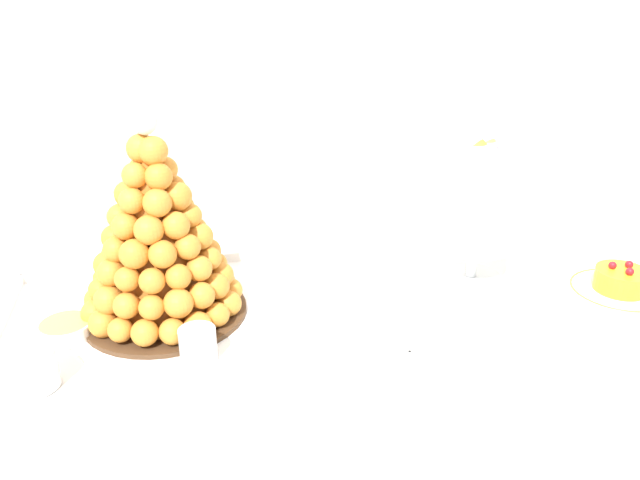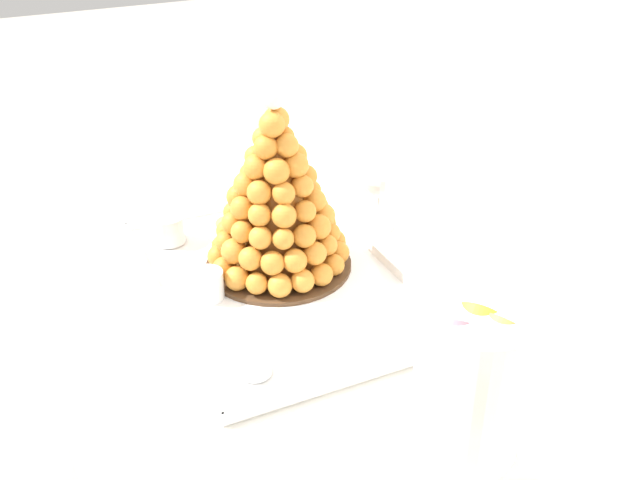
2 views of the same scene
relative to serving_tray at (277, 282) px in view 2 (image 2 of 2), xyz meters
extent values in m
cylinder|color=brown|center=(-0.63, -0.30, -0.40)|extent=(0.04, 0.04, 0.74)
cylinder|color=brown|center=(-0.63, 0.33, -0.40)|extent=(0.04, 0.04, 0.74)
cube|color=brown|center=(0.15, 0.01, -0.02)|extent=(1.67, 0.75, 0.02)
cube|color=white|center=(0.15, 0.01, -0.01)|extent=(1.73, 0.81, 0.00)
cube|color=white|center=(0.15, 0.42, -0.18)|extent=(1.73, 0.01, 0.33)
cube|color=white|center=(-0.72, 0.01, -0.18)|extent=(0.01, 0.81, 0.33)
cube|color=white|center=(0.00, 0.00, 0.00)|extent=(0.60, 0.41, 0.01)
cube|color=white|center=(0.00, -0.20, 0.01)|extent=(0.60, 0.01, 0.02)
cube|color=white|center=(0.00, 0.20, 0.01)|extent=(0.60, 0.01, 0.02)
cube|color=white|center=(-0.30, 0.00, 0.01)|extent=(0.01, 0.41, 0.02)
cube|color=white|center=(0.30, 0.00, 0.01)|extent=(0.01, 0.41, 0.02)
cylinder|color=white|center=(0.00, 0.00, 0.00)|extent=(0.38, 0.38, 0.00)
cylinder|color=#4C331E|center=(-0.04, 0.02, 0.01)|extent=(0.27, 0.27, 0.01)
cone|color=#BC6F28|center=(-0.04, 0.02, 0.15)|extent=(0.18, 0.18, 0.29)
sphere|color=orange|center=(0.06, 0.02, 0.03)|extent=(0.04, 0.04, 0.04)
sphere|color=orange|center=(0.06, 0.06, 0.03)|extent=(0.04, 0.04, 0.04)
sphere|color=orange|center=(0.04, 0.09, 0.03)|extent=(0.04, 0.04, 0.04)
sphere|color=orange|center=(0.00, 0.12, 0.03)|extent=(0.04, 0.04, 0.04)
sphere|color=orange|center=(-0.03, 0.13, 0.03)|extent=(0.05, 0.05, 0.05)
sphere|color=orange|center=(-0.07, 0.13, 0.03)|extent=(0.05, 0.05, 0.05)
sphere|color=orange|center=(-0.11, 0.11, 0.03)|extent=(0.04, 0.04, 0.04)
sphere|color=orange|center=(-0.14, 0.08, 0.03)|extent=(0.04, 0.04, 0.04)
sphere|color=orange|center=(-0.15, 0.04, 0.03)|extent=(0.04, 0.04, 0.04)
sphere|color=orange|center=(-0.15, 0.00, 0.03)|extent=(0.04, 0.04, 0.04)
sphere|color=orange|center=(-0.14, -0.04, 0.03)|extent=(0.04, 0.04, 0.04)
sphere|color=orange|center=(-0.11, -0.06, 0.03)|extent=(0.04, 0.04, 0.04)
sphere|color=orange|center=(-0.07, -0.08, 0.03)|extent=(0.04, 0.04, 0.04)
sphere|color=orange|center=(-0.03, -0.09, 0.03)|extent=(0.04, 0.04, 0.04)
sphere|color=orange|center=(0.00, -0.08, 0.03)|extent=(0.04, 0.04, 0.04)
sphere|color=orange|center=(0.04, -0.05, 0.03)|extent=(0.04, 0.04, 0.04)
sphere|color=orange|center=(0.06, -0.02, 0.03)|extent=(0.04, 0.04, 0.04)
sphere|color=orange|center=(0.04, 0.05, 0.07)|extent=(0.04, 0.04, 0.04)
sphere|color=orange|center=(0.02, 0.09, 0.07)|extent=(0.04, 0.04, 0.04)
sphere|color=orange|center=(-0.01, 0.11, 0.07)|extent=(0.04, 0.04, 0.04)
sphere|color=orange|center=(-0.05, 0.12, 0.07)|extent=(0.04, 0.04, 0.04)
sphere|color=orange|center=(-0.09, 0.11, 0.07)|extent=(0.04, 0.04, 0.04)
sphere|color=orange|center=(-0.12, 0.08, 0.07)|extent=(0.04, 0.04, 0.04)
sphere|color=orange|center=(-0.13, 0.05, 0.07)|extent=(0.04, 0.04, 0.04)
sphere|color=orange|center=(-0.14, 0.01, 0.07)|extent=(0.04, 0.04, 0.04)
sphere|color=orange|center=(-0.12, -0.03, 0.07)|extent=(0.05, 0.05, 0.05)
sphere|color=orange|center=(-0.10, -0.06, 0.07)|extent=(0.04, 0.04, 0.04)
sphere|color=orange|center=(-0.06, -0.07, 0.07)|extent=(0.04, 0.04, 0.04)
sphere|color=orange|center=(-0.02, -0.07, 0.07)|extent=(0.05, 0.05, 0.05)
sphere|color=orange|center=(0.01, -0.05, 0.07)|extent=(0.04, 0.04, 0.04)
sphere|color=orange|center=(0.04, -0.02, 0.07)|extent=(0.04, 0.04, 0.04)
sphere|color=orange|center=(0.05, 0.01, 0.07)|extent=(0.04, 0.04, 0.04)
sphere|color=orange|center=(0.02, 0.07, 0.10)|extent=(0.04, 0.04, 0.04)
sphere|color=orange|center=(-0.01, 0.10, 0.11)|extent=(0.05, 0.05, 0.05)
sphere|color=orange|center=(-0.05, 0.10, 0.10)|extent=(0.04, 0.04, 0.04)
sphere|color=orange|center=(-0.09, 0.09, 0.11)|extent=(0.04, 0.04, 0.04)
sphere|color=orange|center=(-0.11, 0.06, 0.10)|extent=(0.05, 0.05, 0.05)
sphere|color=orange|center=(-0.12, 0.02, 0.10)|extent=(0.04, 0.04, 0.04)
sphere|color=orange|center=(-0.12, -0.01, 0.11)|extent=(0.04, 0.04, 0.04)
sphere|color=orange|center=(-0.09, -0.04, 0.11)|extent=(0.04, 0.04, 0.04)
sphere|color=orange|center=(-0.06, -0.06, 0.11)|extent=(0.04, 0.04, 0.04)
sphere|color=orange|center=(-0.02, -0.05, 0.11)|extent=(0.04, 0.04, 0.04)
sphere|color=orange|center=(0.01, -0.03, 0.11)|extent=(0.04, 0.04, 0.04)
sphere|color=orange|center=(0.03, 0.00, 0.11)|extent=(0.04, 0.04, 0.04)
sphere|color=orange|center=(0.03, 0.04, 0.10)|extent=(0.04, 0.04, 0.04)
sphere|color=orange|center=(-0.01, 0.08, 0.14)|extent=(0.04, 0.04, 0.04)
sphere|color=orange|center=(-0.05, 0.09, 0.14)|extent=(0.04, 0.04, 0.04)
sphere|color=orange|center=(-0.09, 0.07, 0.14)|extent=(0.04, 0.04, 0.04)
sphere|color=orange|center=(-0.11, 0.04, 0.14)|extent=(0.04, 0.04, 0.04)
sphere|color=orange|center=(-0.10, -0.01, 0.14)|extent=(0.04, 0.04, 0.04)
sphere|color=orange|center=(-0.08, -0.04, 0.14)|extent=(0.05, 0.05, 0.05)
sphere|color=orange|center=(-0.04, -0.04, 0.14)|extent=(0.04, 0.04, 0.04)
sphere|color=orange|center=(0.00, -0.03, 0.14)|extent=(0.04, 0.04, 0.04)
sphere|color=orange|center=(0.02, 0.01, 0.14)|extent=(0.04, 0.04, 0.04)
sphere|color=orange|center=(0.02, 0.05, 0.14)|extent=(0.04, 0.04, 0.04)
sphere|color=orange|center=(-0.04, 0.07, 0.18)|extent=(0.04, 0.04, 0.04)
sphere|color=orange|center=(-0.07, 0.06, 0.17)|extent=(0.04, 0.04, 0.04)
sphere|color=orange|center=(-0.10, 0.03, 0.18)|extent=(0.04, 0.04, 0.04)
sphere|color=orange|center=(-0.09, -0.01, 0.18)|extent=(0.04, 0.04, 0.04)
sphere|color=orange|center=(-0.05, -0.03, 0.18)|extent=(0.04, 0.04, 0.04)
sphere|color=orange|center=(-0.01, -0.02, 0.18)|extent=(0.04, 0.04, 0.04)
sphere|color=orange|center=(0.01, 0.01, 0.18)|extent=(0.04, 0.04, 0.04)
sphere|color=orange|center=(0.00, 0.05, 0.18)|extent=(0.04, 0.04, 0.04)
sphere|color=orange|center=(-0.05, 0.06, 0.21)|extent=(0.04, 0.04, 0.04)
sphere|color=orange|center=(-0.08, 0.03, 0.21)|extent=(0.04, 0.04, 0.04)
sphere|color=orange|center=(-0.07, 0.00, 0.21)|extent=(0.04, 0.04, 0.04)
sphere|color=orange|center=(-0.04, -0.02, 0.21)|extent=(0.04, 0.04, 0.04)
sphere|color=orange|center=(-0.01, 0.01, 0.21)|extent=(0.04, 0.04, 0.04)
sphere|color=orange|center=(-0.01, 0.05, 0.21)|extent=(0.04, 0.04, 0.04)
sphere|color=orange|center=(-0.06, 0.04, 0.25)|extent=(0.04, 0.04, 0.04)
sphere|color=orange|center=(-0.07, 0.01, 0.25)|extent=(0.04, 0.04, 0.04)
sphere|color=orange|center=(-0.03, 0.00, 0.25)|extent=(0.04, 0.04, 0.04)
sphere|color=orange|center=(-0.02, 0.03, 0.25)|extent=(0.04, 0.04, 0.04)
sphere|color=orange|center=(-0.05, 0.03, 0.28)|extent=(0.04, 0.04, 0.04)
sphere|color=orange|center=(-0.04, 0.01, 0.28)|extent=(0.04, 0.04, 0.04)
sphere|color=white|center=(-0.04, 0.02, 0.32)|extent=(0.04, 0.04, 0.04)
cylinder|color=silver|center=(-0.22, -0.14, 0.03)|extent=(0.06, 0.06, 0.05)
cylinder|color=brown|center=(-0.22, -0.14, 0.01)|extent=(0.06, 0.06, 0.02)
cylinder|color=#8C603D|center=(-0.22, -0.14, 0.03)|extent=(0.06, 0.06, 0.02)
sphere|color=brown|center=(-0.23, -0.13, 0.05)|extent=(0.02, 0.02, 0.02)
cylinder|color=silver|center=(0.00, -0.13, 0.03)|extent=(0.05, 0.05, 0.05)
cylinder|color=#F4EAC6|center=(0.00, -0.13, 0.01)|extent=(0.05, 0.05, 0.02)
cylinder|color=white|center=(0.00, -0.13, 0.03)|extent=(0.05, 0.05, 0.02)
sphere|color=brown|center=(-0.01, -0.12, 0.04)|extent=(0.02, 0.02, 0.02)
cylinder|color=silver|center=(0.22, -0.13, 0.03)|extent=(0.05, 0.05, 0.05)
cylinder|color=gold|center=(0.22, -0.13, 0.01)|extent=(0.05, 0.05, 0.02)
cylinder|color=#EAC166|center=(0.22, -0.13, 0.03)|extent=(0.05, 0.05, 0.02)
sphere|color=brown|center=(0.23, -0.12, 0.04)|extent=(0.01, 0.01, 0.01)
cylinder|color=white|center=(-0.19, -0.01, 0.01)|extent=(0.08, 0.08, 0.02)
cylinder|color=#F2CC59|center=(-0.19, -0.01, 0.02)|extent=(0.08, 0.08, 0.00)
cylinder|color=white|center=(0.51, 0.03, 0.00)|extent=(0.11, 0.11, 0.01)
cylinder|color=white|center=(0.51, 0.03, 0.03)|extent=(0.02, 0.02, 0.06)
cylinder|color=white|center=(0.51, 0.03, 0.16)|extent=(0.13, 0.13, 0.19)
cylinder|color=#9ED860|center=(0.55, 0.03, 0.08)|extent=(0.06, 0.05, 0.05)
cylinder|color=pink|center=(0.50, 0.04, 0.08)|extent=(0.05, 0.05, 0.04)
cylinder|color=#72B2E0|center=(0.51, 0.02, 0.08)|extent=(0.05, 0.04, 0.05)
cylinder|color=#F9A54C|center=(0.53, 0.05, 0.10)|extent=(0.05, 0.05, 0.03)
cylinder|color=yellow|center=(0.50, 0.04, 0.10)|extent=(0.05, 0.05, 0.05)
cylinder|color=#72B2E0|center=(0.49, 0.02, 0.10)|extent=(0.07, 0.05, 0.07)
cylinder|color=#D199D8|center=(0.52, 0.02, 0.10)|extent=(0.06, 0.05, 0.06)
cylinder|color=yellow|center=(0.52, 0.04, 0.12)|extent=(0.06, 0.05, 0.06)
cylinder|color=#D199D8|center=(0.50, 0.04, 0.12)|extent=(0.06, 0.05, 0.06)
cylinder|color=#F9A54C|center=(0.51, 0.01, 0.12)|extent=(0.06, 0.05, 0.06)
cylinder|color=#72B2E0|center=(0.54, 0.01, 0.12)|extent=(0.05, 0.05, 0.05)
cylinder|color=brown|center=(0.51, 0.06, 0.15)|extent=(0.05, 0.05, 0.05)
cylinder|color=#72B2E0|center=(0.50, 0.03, 0.15)|extent=(0.05, 0.05, 0.05)
cylinder|color=yellow|center=(0.53, 0.00, 0.15)|extent=(0.06, 0.05, 0.06)
cylinder|color=#E54C47|center=(0.54, 0.03, 0.15)|extent=(0.06, 0.05, 0.06)
cylinder|color=#72B2E0|center=(0.50, 0.04, 0.17)|extent=(0.05, 0.05, 0.04)
cylinder|color=yellow|center=(0.50, 0.01, 0.17)|extent=(0.07, 0.05, 0.07)
cylinder|color=#72B2E0|center=(0.53, 0.02, 0.17)|extent=(0.06, 0.05, 0.05)
cylinder|color=brown|center=(0.53, 0.06, 0.17)|extent=(0.05, 0.05, 0.03)
cylinder|color=brown|center=(0.49, 0.03, 0.19)|extent=(0.05, 0.05, 0.04)
cylinder|color=#D199D8|center=(0.51, 0.00, 0.19)|extent=(0.06, 0.05, 0.05)
cylinder|color=#9ED860|center=(0.54, 0.03, 0.19)|extent=(0.06, 0.05, 0.06)
cylinder|color=yellow|center=(0.52, 0.06, 0.19)|extent=(0.05, 0.05, 0.05)
cylinder|color=#9ED860|center=(0.49, 0.02, 0.21)|extent=(0.06, 0.05, 0.06)
cylinder|color=#D199D8|center=(0.55, 0.02, 0.21)|extent=(0.07, 0.05, 0.07)
cylinder|color=brown|center=(0.52, 0.05, 0.21)|extent=(0.05, 0.05, 0.05)
cylinder|color=pink|center=(0.51, 0.01, 0.24)|extent=(0.06, 0.05, 0.06)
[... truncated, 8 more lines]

